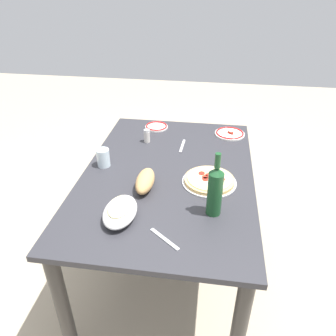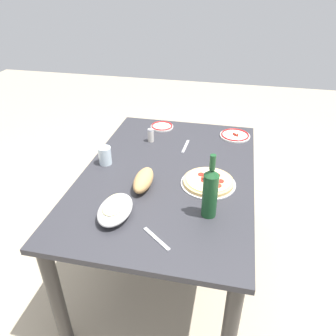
{
  "view_description": "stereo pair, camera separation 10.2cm",
  "coord_description": "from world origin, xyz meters",
  "px_view_note": "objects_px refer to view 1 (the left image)",
  "views": [
    {
      "loc": [
        -1.54,
        -0.23,
        1.71
      ],
      "look_at": [
        0.0,
        0.0,
        0.74
      ],
      "focal_mm": 35.3,
      "sensor_mm": 36.0,
      "label": 1
    },
    {
      "loc": [
        -1.52,
        -0.33,
        1.71
      ],
      "look_at": [
        0.0,
        0.0,
        0.74
      ],
      "focal_mm": 35.3,
      "sensor_mm": 36.0,
      "label": 2
    }
  ],
  "objects_px": {
    "baked_pasta_dish": "(120,211)",
    "wine_bottle": "(215,190)",
    "spice_shaker": "(147,136)",
    "pepperoni_pizza": "(209,180)",
    "side_plate_far": "(230,133)",
    "water_glass": "(103,158)",
    "dining_table": "(168,188)",
    "bread_loaf": "(145,181)",
    "side_plate_near": "(156,127)"
  },
  "relations": [
    {
      "from": "dining_table",
      "to": "wine_bottle",
      "type": "relative_size",
      "value": 4.4
    },
    {
      "from": "wine_bottle",
      "to": "water_glass",
      "type": "distance_m",
      "value": 0.73
    },
    {
      "from": "side_plate_near",
      "to": "side_plate_far",
      "type": "xyz_separation_m",
      "value": [
        -0.04,
        -0.52,
        0.0
      ]
    },
    {
      "from": "dining_table",
      "to": "baked_pasta_dish",
      "type": "height_order",
      "value": "baked_pasta_dish"
    },
    {
      "from": "wine_bottle",
      "to": "water_glass",
      "type": "bearing_deg",
      "value": 62.24
    },
    {
      "from": "water_glass",
      "to": "dining_table",
      "type": "bearing_deg",
      "value": -93.16
    },
    {
      "from": "baked_pasta_dish",
      "to": "side_plate_far",
      "type": "distance_m",
      "value": 1.08
    },
    {
      "from": "baked_pasta_dish",
      "to": "side_plate_far",
      "type": "xyz_separation_m",
      "value": [
        0.95,
        -0.51,
        -0.03
      ]
    },
    {
      "from": "wine_bottle",
      "to": "side_plate_far",
      "type": "relative_size",
      "value": 1.58
    },
    {
      "from": "water_glass",
      "to": "bread_loaf",
      "type": "bearing_deg",
      "value": -122.83
    },
    {
      "from": "pepperoni_pizza",
      "to": "baked_pasta_dish",
      "type": "height_order",
      "value": "baked_pasta_dish"
    },
    {
      "from": "dining_table",
      "to": "side_plate_near",
      "type": "bearing_deg",
      "value": 16.25
    },
    {
      "from": "pepperoni_pizza",
      "to": "wine_bottle",
      "type": "distance_m",
      "value": 0.28
    },
    {
      "from": "side_plate_near",
      "to": "bread_loaf",
      "type": "height_order",
      "value": "bread_loaf"
    },
    {
      "from": "pepperoni_pizza",
      "to": "spice_shaker",
      "type": "distance_m",
      "value": 0.6
    },
    {
      "from": "dining_table",
      "to": "spice_shaker",
      "type": "distance_m",
      "value": 0.43
    },
    {
      "from": "side_plate_far",
      "to": "pepperoni_pizza",
      "type": "bearing_deg",
      "value": 169.22
    },
    {
      "from": "pepperoni_pizza",
      "to": "wine_bottle",
      "type": "relative_size",
      "value": 0.91
    },
    {
      "from": "pepperoni_pizza",
      "to": "spice_shaker",
      "type": "relative_size",
      "value": 3.35
    },
    {
      "from": "pepperoni_pizza",
      "to": "bread_loaf",
      "type": "bearing_deg",
      "value": 106.26
    },
    {
      "from": "baked_pasta_dish",
      "to": "side_plate_far",
      "type": "relative_size",
      "value": 1.19
    },
    {
      "from": "spice_shaker",
      "to": "wine_bottle",
      "type": "bearing_deg",
      "value": -145.92
    },
    {
      "from": "baked_pasta_dish",
      "to": "side_plate_near",
      "type": "relative_size",
      "value": 1.49
    },
    {
      "from": "pepperoni_pizza",
      "to": "baked_pasta_dish",
      "type": "distance_m",
      "value": 0.53
    },
    {
      "from": "pepperoni_pizza",
      "to": "side_plate_far",
      "type": "xyz_separation_m",
      "value": [
        0.6,
        -0.12,
        -0.01
      ]
    },
    {
      "from": "baked_pasta_dish",
      "to": "wine_bottle",
      "type": "relative_size",
      "value": 0.75
    },
    {
      "from": "dining_table",
      "to": "side_plate_far",
      "type": "distance_m",
      "value": 0.65
    },
    {
      "from": "baked_pasta_dish",
      "to": "spice_shaker",
      "type": "height_order",
      "value": "spice_shaker"
    },
    {
      "from": "dining_table",
      "to": "baked_pasta_dish",
      "type": "distance_m",
      "value": 0.47
    },
    {
      "from": "dining_table",
      "to": "bread_loaf",
      "type": "height_order",
      "value": "bread_loaf"
    },
    {
      "from": "bread_loaf",
      "to": "baked_pasta_dish",
      "type": "bearing_deg",
      "value": 165.72
    },
    {
      "from": "wine_bottle",
      "to": "baked_pasta_dish",
      "type": "bearing_deg",
      "value": 103.04
    },
    {
      "from": "side_plate_near",
      "to": "bread_loaf",
      "type": "bearing_deg",
      "value": -174.42
    },
    {
      "from": "side_plate_far",
      "to": "water_glass",
      "type": "bearing_deg",
      "value": 125.52
    },
    {
      "from": "wine_bottle",
      "to": "spice_shaker",
      "type": "relative_size",
      "value": 3.67
    },
    {
      "from": "bread_loaf",
      "to": "pepperoni_pizza",
      "type": "bearing_deg",
      "value": -73.74
    },
    {
      "from": "wine_bottle",
      "to": "pepperoni_pizza",
      "type": "bearing_deg",
      "value": 6.32
    },
    {
      "from": "wine_bottle",
      "to": "side_plate_near",
      "type": "height_order",
      "value": "wine_bottle"
    },
    {
      "from": "dining_table",
      "to": "water_glass",
      "type": "distance_m",
      "value": 0.41
    },
    {
      "from": "pepperoni_pizza",
      "to": "side_plate_near",
      "type": "relative_size",
      "value": 1.81
    },
    {
      "from": "water_glass",
      "to": "bread_loaf",
      "type": "xyz_separation_m",
      "value": [
        -0.18,
        -0.28,
        -0.01
      ]
    },
    {
      "from": "side_plate_far",
      "to": "bread_loaf",
      "type": "relative_size",
      "value": 0.92
    },
    {
      "from": "pepperoni_pizza",
      "to": "side_plate_near",
      "type": "distance_m",
      "value": 0.76
    },
    {
      "from": "baked_pasta_dish",
      "to": "water_glass",
      "type": "height_order",
      "value": "water_glass"
    },
    {
      "from": "baked_pasta_dish",
      "to": "side_plate_far",
      "type": "bearing_deg",
      "value": -28.1
    },
    {
      "from": "water_glass",
      "to": "side_plate_far",
      "type": "height_order",
      "value": "water_glass"
    },
    {
      "from": "pepperoni_pizza",
      "to": "side_plate_near",
      "type": "xyz_separation_m",
      "value": [
        0.64,
        0.4,
        -0.01
      ]
    },
    {
      "from": "side_plate_far",
      "to": "side_plate_near",
      "type": "bearing_deg",
      "value": 85.82
    },
    {
      "from": "water_glass",
      "to": "baked_pasta_dish",
      "type": "bearing_deg",
      "value": -153.33
    },
    {
      "from": "dining_table",
      "to": "baked_pasta_dish",
      "type": "relative_size",
      "value": 5.85
    }
  ]
}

